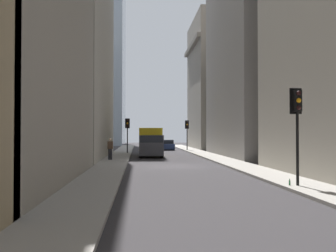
{
  "coord_description": "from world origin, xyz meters",
  "views": [
    {
      "loc": [
        -26.14,
        2.56,
        2.31
      ],
      "look_at": [
        15.21,
        -0.7,
        3.14
      ],
      "focal_mm": 39.81,
      "sensor_mm": 36.0,
      "label": 1
    }
  ],
  "objects_px": {
    "traffic_light_foreground": "(297,113)",
    "traffic_light_far_junction": "(187,128)",
    "traffic_light_midblock": "(127,128)",
    "discarded_bottle": "(290,183)",
    "sedan_navy": "(167,145)",
    "pedestrian": "(110,148)",
    "delivery_truck": "(150,142)"
  },
  "relations": [
    {
      "from": "traffic_light_foreground",
      "to": "pedestrian",
      "type": "xyz_separation_m",
      "value": [
        16.02,
        8.98,
        -2.03
      ]
    },
    {
      "from": "discarded_bottle",
      "to": "sedan_navy",
      "type": "bearing_deg",
      "value": 3.67
    },
    {
      "from": "discarded_bottle",
      "to": "traffic_light_foreground",
      "type": "bearing_deg",
      "value": -103.96
    },
    {
      "from": "sedan_navy",
      "to": "traffic_light_far_junction",
      "type": "bearing_deg",
      "value": -141.85
    },
    {
      "from": "traffic_light_midblock",
      "to": "traffic_light_far_junction",
      "type": "height_order",
      "value": "traffic_light_far_junction"
    },
    {
      "from": "traffic_light_far_junction",
      "to": "discarded_bottle",
      "type": "distance_m",
      "value": 33.55
    },
    {
      "from": "traffic_light_far_junction",
      "to": "delivery_truck",
      "type": "bearing_deg",
      "value": 155.74
    },
    {
      "from": "traffic_light_foreground",
      "to": "traffic_light_midblock",
      "type": "relative_size",
      "value": 1.06
    },
    {
      "from": "sedan_navy",
      "to": "traffic_light_foreground",
      "type": "distance_m",
      "value": 36.74
    },
    {
      "from": "delivery_truck",
      "to": "sedan_navy",
      "type": "distance_m",
      "value": 14.83
    },
    {
      "from": "sedan_navy",
      "to": "pedestrian",
      "type": "xyz_separation_m",
      "value": [
        -20.54,
        6.32,
        0.44
      ]
    },
    {
      "from": "traffic_light_midblock",
      "to": "discarded_bottle",
      "type": "relative_size",
      "value": 14.25
    },
    {
      "from": "traffic_light_midblock",
      "to": "pedestrian",
      "type": "height_order",
      "value": "traffic_light_midblock"
    },
    {
      "from": "sedan_navy",
      "to": "traffic_light_far_junction",
      "type": "distance_m",
      "value": 4.51
    },
    {
      "from": "delivery_truck",
      "to": "discarded_bottle",
      "type": "xyz_separation_m",
      "value": [
        -21.93,
        -5.14,
        -1.21
      ]
    },
    {
      "from": "delivery_truck",
      "to": "discarded_bottle",
      "type": "bearing_deg",
      "value": -166.82
    },
    {
      "from": "traffic_light_foreground",
      "to": "traffic_light_far_junction",
      "type": "relative_size",
      "value": 1.05
    },
    {
      "from": "traffic_light_far_junction",
      "to": "discarded_bottle",
      "type": "bearing_deg",
      "value": 179.92
    },
    {
      "from": "traffic_light_foreground",
      "to": "delivery_truck",
      "type": "bearing_deg",
      "value": 13.91
    },
    {
      "from": "traffic_light_far_junction",
      "to": "discarded_bottle",
      "type": "xyz_separation_m",
      "value": [
        -33.44,
        0.05,
        -2.75
      ]
    },
    {
      "from": "sedan_navy",
      "to": "pedestrian",
      "type": "height_order",
      "value": "pedestrian"
    },
    {
      "from": "sedan_navy",
      "to": "traffic_light_foreground",
      "type": "bearing_deg",
      "value": -175.85
    },
    {
      "from": "traffic_light_midblock",
      "to": "sedan_navy",
      "type": "bearing_deg",
      "value": -27.64
    },
    {
      "from": "traffic_light_foreground",
      "to": "pedestrian",
      "type": "height_order",
      "value": "traffic_light_foreground"
    },
    {
      "from": "traffic_light_foreground",
      "to": "pedestrian",
      "type": "distance_m",
      "value": 18.48
    },
    {
      "from": "delivery_truck",
      "to": "traffic_light_far_junction",
      "type": "distance_m",
      "value": 12.72
    },
    {
      "from": "delivery_truck",
      "to": "sedan_navy",
      "type": "xyz_separation_m",
      "value": [
        14.55,
        -2.8,
        -0.8
      ]
    },
    {
      "from": "traffic_light_foreground",
      "to": "traffic_light_far_junction",
      "type": "height_order",
      "value": "traffic_light_foreground"
    },
    {
      "from": "traffic_light_foreground",
      "to": "traffic_light_far_junction",
      "type": "xyz_separation_m",
      "value": [
        33.52,
        0.27,
        -0.15
      ]
    },
    {
      "from": "sedan_navy",
      "to": "discarded_bottle",
      "type": "relative_size",
      "value": 15.93
    },
    {
      "from": "sedan_navy",
      "to": "traffic_light_far_junction",
      "type": "xyz_separation_m",
      "value": [
        -3.04,
        -2.39,
        2.33
      ]
    },
    {
      "from": "sedan_navy",
      "to": "traffic_light_midblock",
      "type": "xyz_separation_m",
      "value": [
        -9.98,
        5.22,
        2.3
      ]
    }
  ]
}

